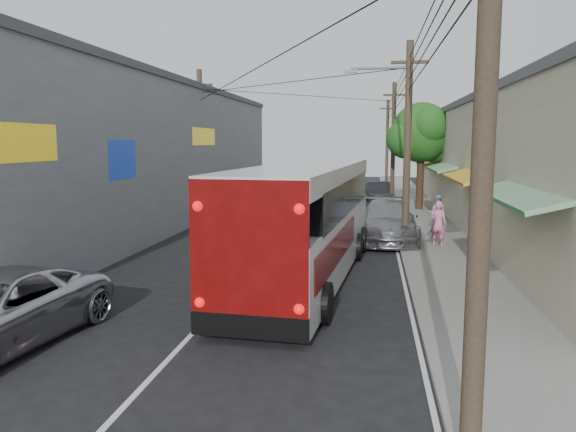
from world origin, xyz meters
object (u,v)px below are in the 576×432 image
(parked_car_mid, at_px, (385,206))
(pedestrian_near, at_px, (438,224))
(pedestrian_far, at_px, (436,214))
(coach_bus, at_px, (307,220))
(parked_suv, at_px, (388,221))
(parked_car_far, at_px, (379,192))

(parked_car_mid, relative_size, pedestrian_near, 2.29)
(pedestrian_far, bearing_deg, parked_car_mid, -63.94)
(pedestrian_near, bearing_deg, coach_bus, 73.92)
(coach_bus, distance_m, parked_suv, 7.66)
(coach_bus, xyz_separation_m, parked_car_mid, (2.68, 14.19, -1.12))
(pedestrian_near, xyz_separation_m, pedestrian_far, (0.33, 3.57, -0.05))
(parked_car_mid, xyz_separation_m, pedestrian_near, (1.89, -8.75, 0.32))
(parked_car_mid, xyz_separation_m, pedestrian_far, (2.22, -5.18, 0.27))
(parked_car_far, bearing_deg, pedestrian_far, -85.51)
(coach_bus, height_order, pedestrian_far, coach_bus)
(parked_suv, relative_size, pedestrian_far, 3.41)
(parked_suv, xyz_separation_m, parked_car_far, (-0.23, 15.59, -0.12))
(coach_bus, xyz_separation_m, parked_car_far, (2.44, 22.70, -1.10))
(parked_car_far, relative_size, pedestrian_far, 2.57)
(parked_suv, distance_m, parked_car_mid, 7.09)
(pedestrian_near, bearing_deg, parked_car_mid, -53.84)
(parked_suv, relative_size, parked_car_mid, 1.41)
(parked_suv, distance_m, pedestrian_near, 2.53)
(coach_bus, relative_size, pedestrian_near, 6.84)
(parked_car_far, relative_size, pedestrian_near, 2.44)
(parked_car_mid, xyz_separation_m, parked_car_far, (-0.23, 8.50, 0.02))
(coach_bus, xyz_separation_m, pedestrian_near, (4.57, 5.44, -0.80))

